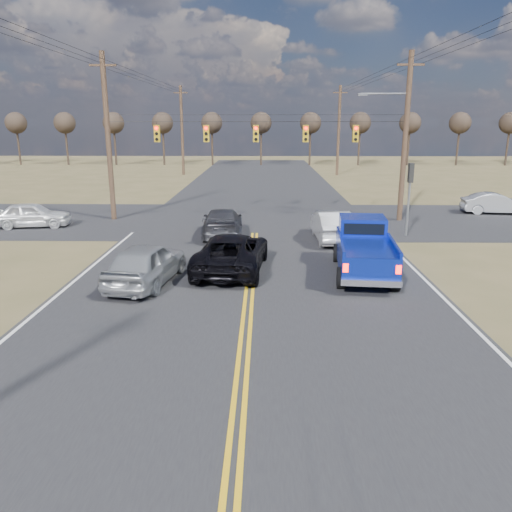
{
  "coord_description": "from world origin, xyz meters",
  "views": [
    {
      "loc": [
        0.53,
        -12.97,
        5.95
      ],
      "look_at": [
        0.25,
        3.61,
        1.5
      ],
      "focal_mm": 35.0,
      "sensor_mm": 36.0,
      "label": 1
    }
  ],
  "objects_px": {
    "dgrey_car_queue": "(223,223)",
    "cross_car_west": "(32,215)",
    "black_suv": "(232,252)",
    "white_car_queue": "(332,226)",
    "pickup_truck": "(364,249)",
    "silver_suv": "(146,263)",
    "cross_car_east_near": "(495,203)"
  },
  "relations": [
    {
      "from": "white_car_queue",
      "to": "silver_suv",
      "type": "bearing_deg",
      "value": 40.92
    },
    {
      "from": "cross_car_west",
      "to": "cross_car_east_near",
      "type": "xyz_separation_m",
      "value": [
        29.08,
        4.93,
        -0.03
      ]
    },
    {
      "from": "dgrey_car_queue",
      "to": "cross_car_west",
      "type": "height_order",
      "value": "dgrey_car_queue"
    },
    {
      "from": "dgrey_car_queue",
      "to": "cross_car_east_near",
      "type": "xyz_separation_m",
      "value": [
        17.74,
        7.14,
        -0.05
      ]
    },
    {
      "from": "pickup_truck",
      "to": "cross_car_west",
      "type": "bearing_deg",
      "value": 158.62
    },
    {
      "from": "black_suv",
      "to": "cross_car_east_near",
      "type": "bearing_deg",
      "value": -135.82
    },
    {
      "from": "black_suv",
      "to": "pickup_truck",
      "type": "bearing_deg",
      "value": -178.21
    },
    {
      "from": "dgrey_car_queue",
      "to": "cross_car_west",
      "type": "bearing_deg",
      "value": -13.46
    },
    {
      "from": "black_suv",
      "to": "cross_car_west",
      "type": "height_order",
      "value": "black_suv"
    },
    {
      "from": "silver_suv",
      "to": "cross_car_west",
      "type": "bearing_deg",
      "value": -40.01
    },
    {
      "from": "cross_car_east_near",
      "to": "pickup_truck",
      "type": "bearing_deg",
      "value": 146.99
    },
    {
      "from": "silver_suv",
      "to": "dgrey_car_queue",
      "type": "distance_m",
      "value": 8.58
    },
    {
      "from": "pickup_truck",
      "to": "dgrey_car_queue",
      "type": "height_order",
      "value": "pickup_truck"
    },
    {
      "from": "cross_car_west",
      "to": "cross_car_east_near",
      "type": "distance_m",
      "value": 29.5
    },
    {
      "from": "silver_suv",
      "to": "black_suv",
      "type": "relative_size",
      "value": 0.84
    },
    {
      "from": "pickup_truck",
      "to": "black_suv",
      "type": "height_order",
      "value": "pickup_truck"
    },
    {
      "from": "dgrey_car_queue",
      "to": "cross_car_east_near",
      "type": "bearing_deg",
      "value": -160.56
    },
    {
      "from": "silver_suv",
      "to": "cross_car_west",
      "type": "relative_size",
      "value": 1.11
    },
    {
      "from": "silver_suv",
      "to": "dgrey_car_queue",
      "type": "bearing_deg",
      "value": -95.98
    },
    {
      "from": "white_car_queue",
      "to": "cross_car_east_near",
      "type": "relative_size",
      "value": 1.13
    },
    {
      "from": "silver_suv",
      "to": "pickup_truck",
      "type": "bearing_deg",
      "value": -161.2
    },
    {
      "from": "dgrey_car_queue",
      "to": "black_suv",
      "type": "bearing_deg",
      "value": 95.59
    },
    {
      "from": "white_car_queue",
      "to": "dgrey_car_queue",
      "type": "height_order",
      "value": "white_car_queue"
    },
    {
      "from": "silver_suv",
      "to": "black_suv",
      "type": "xyz_separation_m",
      "value": [
        3.13,
        1.79,
        -0.03
      ]
    },
    {
      "from": "black_suv",
      "to": "cross_car_west",
      "type": "bearing_deg",
      "value": -30.22
    },
    {
      "from": "cross_car_east_near",
      "to": "black_suv",
      "type": "bearing_deg",
      "value": 135.45
    },
    {
      "from": "pickup_truck",
      "to": "silver_suv",
      "type": "xyz_separation_m",
      "value": [
        -8.48,
        -1.47,
        -0.22
      ]
    },
    {
      "from": "pickup_truck",
      "to": "cross_car_west",
      "type": "distance_m",
      "value": 19.79
    },
    {
      "from": "white_car_queue",
      "to": "cross_car_east_near",
      "type": "bearing_deg",
      "value": -147.69
    },
    {
      "from": "black_suv",
      "to": "white_car_queue",
      "type": "height_order",
      "value": "white_car_queue"
    },
    {
      "from": "silver_suv",
      "to": "white_car_queue",
      "type": "distance_m",
      "value": 10.85
    },
    {
      "from": "silver_suv",
      "to": "black_suv",
      "type": "bearing_deg",
      "value": -141.35
    }
  ]
}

